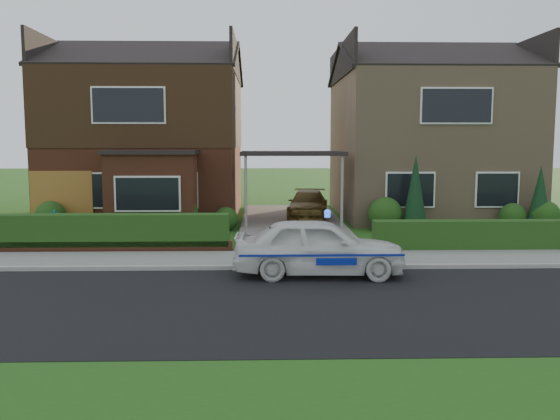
{
  "coord_description": "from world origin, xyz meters",
  "views": [
    {
      "loc": [
        -1.04,
        -11.17,
        3.11
      ],
      "look_at": [
        -0.65,
        3.5,
        1.43
      ],
      "focal_mm": 38.0,
      "sensor_mm": 36.0,
      "label": 1
    }
  ],
  "objects": [
    {
      "name": "carport_link",
      "position": [
        0.0,
        10.95,
        2.66
      ],
      "size": [
        3.8,
        3.0,
        2.77
      ],
      "color": "black",
      "rests_on": "ground"
    },
    {
      "name": "house_left",
      "position": [
        -5.78,
        13.9,
        3.81
      ],
      "size": [
        7.5,
        9.53,
        7.25
      ],
      "color": "brown",
      "rests_on": "ground"
    },
    {
      "name": "shrub_right_mid",
      "position": [
        7.8,
        9.5,
        0.48
      ],
      "size": [
        0.96,
        0.96,
        0.96
      ],
      "primitive_type": "sphere",
      "color": "#193912",
      "rests_on": "ground"
    },
    {
      "name": "hedge_right",
      "position": [
        5.8,
        5.35,
        0.0
      ],
      "size": [
        7.5,
        0.55,
        0.8
      ],
      "primitive_type": "cube",
      "color": "#193912",
      "rests_on": "ground"
    },
    {
      "name": "potted_plant_b",
      "position": [
        -8.64,
        6.0,
        0.39
      ],
      "size": [
        0.54,
        0.54,
        0.77
      ],
      "primitive_type": "imported",
      "rotation": [
        0.0,
        0.0,
        0.83
      ],
      "color": "gray",
      "rests_on": "ground"
    },
    {
      "name": "shrub_right_near",
      "position": [
        3.2,
        9.4,
        0.6
      ],
      "size": [
        1.2,
        1.2,
        1.2
      ],
      "primitive_type": "sphere",
      "color": "#193912",
      "rests_on": "ground"
    },
    {
      "name": "shrub_left_mid",
      "position": [
        -4.0,
        9.3,
        0.66
      ],
      "size": [
        1.32,
        1.32,
        1.32
      ],
      "primitive_type": "sphere",
      "color": "#193912",
      "rests_on": "ground"
    },
    {
      "name": "kerb",
      "position": [
        0.0,
        3.05,
        0.06
      ],
      "size": [
        60.0,
        0.16,
        0.12
      ],
      "primitive_type": "cube",
      "color": "#9E9993",
      "rests_on": "ground"
    },
    {
      "name": "potted_plant_a",
      "position": [
        -8.2,
        9.0,
        0.4
      ],
      "size": [
        0.48,
        0.37,
        0.81
      ],
      "primitive_type": "imported",
      "rotation": [
        0.0,
        0.0,
        0.22
      ],
      "color": "gray",
      "rests_on": "ground"
    },
    {
      "name": "conifer_b",
      "position": [
        8.6,
        9.2,
        1.1
      ],
      "size": [
        0.9,
        0.9,
        2.2
      ],
      "primitive_type": "cone",
      "color": "black",
      "rests_on": "ground"
    },
    {
      "name": "conifer_a",
      "position": [
        4.2,
        9.2,
        1.3
      ],
      "size": [
        0.9,
        0.9,
        2.6
      ],
      "primitive_type": "cone",
      "color": "black",
      "rests_on": "ground"
    },
    {
      "name": "police_car",
      "position": [
        0.22,
        2.4,
        0.68
      ],
      "size": [
        3.65,
        4.01,
        1.52
      ],
      "rotation": [
        0.0,
        0.0,
        1.54
      ],
      "color": "white",
      "rests_on": "ground"
    },
    {
      "name": "potted_plant_c",
      "position": [
        -7.08,
        7.43,
        0.36
      ],
      "size": [
        0.43,
        0.43,
        0.72
      ],
      "primitive_type": "imported",
      "rotation": [
        0.0,
        0.0,
        1.64
      ],
      "color": "gray",
      "rests_on": "ground"
    },
    {
      "name": "driveway",
      "position": [
        0.0,
        11.0,
        0.06
      ],
      "size": [
        3.8,
        12.0,
        0.12
      ],
      "primitive_type": "cube",
      "color": "#666059",
      "rests_on": "ground"
    },
    {
      "name": "house_right",
      "position": [
        5.8,
        13.99,
        3.66
      ],
      "size": [
        7.5,
        8.06,
        7.25
      ],
      "color": "tan",
      "rests_on": "ground"
    },
    {
      "name": "dwarf_wall",
      "position": [
        -5.8,
        5.3,
        0.18
      ],
      "size": [
        7.7,
        0.25,
        0.36
      ],
      "primitive_type": "cube",
      "color": "brown",
      "rests_on": "ground"
    },
    {
      "name": "shrub_left_far",
      "position": [
        -8.5,
        9.5,
        0.54
      ],
      "size": [
        1.08,
        1.08,
        1.08
      ],
      "primitive_type": "sphere",
      "color": "#193912",
      "rests_on": "ground"
    },
    {
      "name": "road",
      "position": [
        0.0,
        0.0,
        0.0
      ],
      "size": [
        60.0,
        6.0,
        0.02
      ],
      "primitive_type": "cube",
      "color": "black",
      "rests_on": "ground"
    },
    {
      "name": "driveway_car",
      "position": [
        0.68,
        12.05,
        0.66
      ],
      "size": [
        1.92,
        3.85,
        1.07
      ],
      "primitive_type": "imported",
      "rotation": [
        0.0,
        0.0,
        -0.12
      ],
      "color": "brown",
      "rests_on": "driveway"
    },
    {
      "name": "shrub_right_far",
      "position": [
        8.8,
        9.2,
        0.54
      ],
      "size": [
        1.08,
        1.08,
        1.08
      ],
      "primitive_type": "sphere",
      "color": "#193912",
      "rests_on": "ground"
    },
    {
      "name": "ground",
      "position": [
        0.0,
        0.0,
        0.0
      ],
      "size": [
        120.0,
        120.0,
        0.0
      ],
      "primitive_type": "plane",
      "color": "#1E4E15",
      "rests_on": "ground"
    },
    {
      "name": "sidewalk",
      "position": [
        0.0,
        4.1,
        0.05
      ],
      "size": [
        60.0,
        2.0,
        0.1
      ],
      "primitive_type": "cube",
      "color": "slate",
      "rests_on": "ground"
    },
    {
      "name": "shrub_left_near",
      "position": [
        -2.4,
        9.6,
        0.42
      ],
      "size": [
        0.84,
        0.84,
        0.84
      ],
      "primitive_type": "sphere",
      "color": "#193912",
      "rests_on": "ground"
    },
    {
      "name": "hedge_left",
      "position": [
        -5.8,
        5.45,
        0.0
      ],
      "size": [
        7.5,
        0.55,
        0.9
      ],
      "primitive_type": "cube",
      "color": "#193912",
      "rests_on": "ground"
    },
    {
      "name": "garage_door",
      "position": [
        -8.25,
        9.96,
        1.05
      ],
      "size": [
        2.2,
        0.1,
        2.1
      ],
      "primitive_type": "cube",
      "color": "brown",
      "rests_on": "ground"
    }
  ]
}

